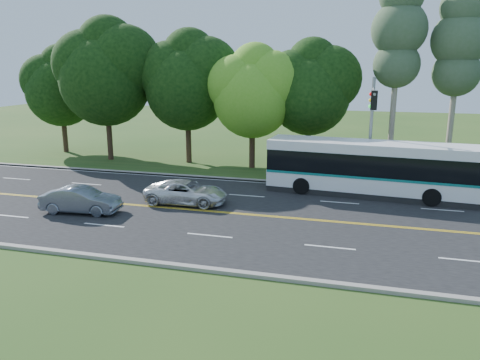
% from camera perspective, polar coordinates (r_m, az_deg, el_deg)
% --- Properties ---
extents(ground, '(120.00, 120.00, 0.00)m').
position_cam_1_polar(ground, '(24.90, -0.03, -4.17)').
color(ground, '#284D19').
rests_on(ground, ground).
extents(road, '(60.00, 14.00, 0.02)m').
position_cam_1_polar(road, '(24.90, -0.03, -4.15)').
color(road, black).
rests_on(road, ground).
extents(curb_north, '(60.00, 0.30, 0.15)m').
position_cam_1_polar(curb_north, '(31.57, 3.35, -0.14)').
color(curb_north, gray).
rests_on(curb_north, ground).
extents(curb_south, '(60.00, 0.30, 0.15)m').
position_cam_1_polar(curb_south, '(18.53, -5.90, -10.57)').
color(curb_south, gray).
rests_on(curb_south, ground).
extents(grass_verge, '(60.00, 4.00, 0.10)m').
position_cam_1_polar(grass_verge, '(33.34, 4.00, 0.57)').
color(grass_verge, '#284D19').
rests_on(grass_verge, ground).
extents(lane_markings, '(57.60, 13.82, 0.00)m').
position_cam_1_polar(lane_markings, '(24.92, -0.24, -4.10)').
color(lane_markings, gold).
rests_on(lane_markings, road).
extents(tree_row, '(44.70, 9.10, 13.84)m').
position_cam_1_polar(tree_row, '(36.78, -2.94, 12.34)').
color(tree_row, black).
rests_on(tree_row, ground).
extents(bougainvillea_hedge, '(9.50, 2.25, 1.50)m').
position_cam_1_polar(bougainvillea_hedge, '(31.80, 16.51, 0.60)').
color(bougainvillea_hedge, maroon).
rests_on(bougainvillea_hedge, ground).
extents(traffic_signal, '(0.42, 6.10, 7.00)m').
position_cam_1_polar(traffic_signal, '(28.42, 15.76, 7.22)').
color(traffic_signal, gray).
rests_on(traffic_signal, ground).
extents(transit_bus, '(12.49, 3.68, 3.22)m').
position_cam_1_polar(transit_bus, '(29.14, 15.64, 1.28)').
color(transit_bus, white).
rests_on(transit_bus, road).
extents(sedan, '(4.31, 1.86, 1.38)m').
position_cam_1_polar(sedan, '(26.32, -18.82, -2.32)').
color(sedan, slate).
rests_on(sedan, road).
extents(suv, '(4.77, 2.37, 1.30)m').
position_cam_1_polar(suv, '(26.74, -6.58, -1.49)').
color(suv, silver).
rests_on(suv, road).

